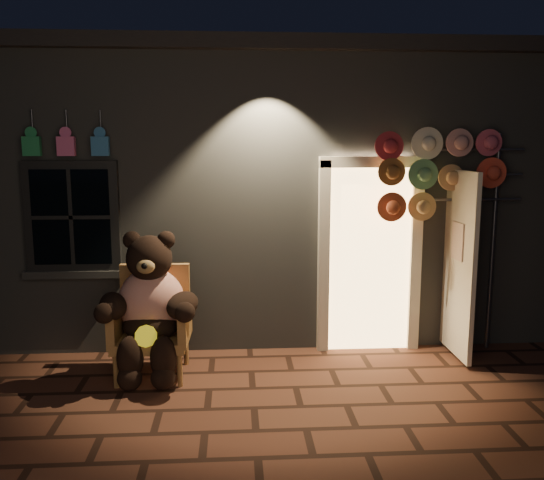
{
  "coord_description": "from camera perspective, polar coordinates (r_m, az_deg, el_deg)",
  "views": [
    {
      "loc": [
        -0.15,
        -4.81,
        2.32
      ],
      "look_at": [
        0.22,
        1.0,
        1.35
      ],
      "focal_mm": 38.0,
      "sensor_mm": 36.0,
      "label": 1
    }
  ],
  "objects": [
    {
      "name": "shop_building",
      "position": [
        8.82,
        -2.71,
        5.66
      ],
      "size": [
        7.3,
        5.95,
        3.51
      ],
      "color": "slate",
      "rests_on": "ground"
    },
    {
      "name": "teddy_bear",
      "position": [
        5.84,
        -11.99,
        -6.43
      ],
      "size": [
        1.07,
        0.83,
        1.46
      ],
      "rotation": [
        0.0,
        0.0,
        -0.02
      ],
      "color": "red",
      "rests_on": "ground"
    },
    {
      "name": "hat_rack",
      "position": [
        6.47,
        15.97,
        6.44
      ],
      "size": [
        1.66,
        0.22,
        2.46
      ],
      "color": "#59595E",
      "rests_on": "ground"
    },
    {
      "name": "ground",
      "position": [
        5.34,
        -1.78,
        -16.29
      ],
      "size": [
        60.0,
        60.0,
        0.0
      ],
      "primitive_type": "plane",
      "color": "#522D1F",
      "rests_on": "ground"
    },
    {
      "name": "wicker_armchair",
      "position": [
        6.03,
        -11.72,
        -7.87
      ],
      "size": [
        0.77,
        0.69,
        1.09
      ],
      "rotation": [
        0.0,
        0.0,
        -0.02
      ],
      "color": "#A57340",
      "rests_on": "ground"
    }
  ]
}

